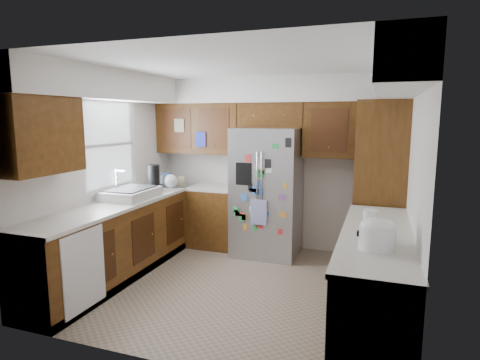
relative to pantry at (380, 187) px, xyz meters
name	(u,v)px	position (x,y,z in m)	size (l,w,h in m)	color
floor	(238,286)	(-1.50, -1.15, -1.07)	(3.60, 3.60, 0.00)	gray
room_shell	(240,128)	(-1.61, -0.79, 0.75)	(3.64, 3.24, 2.52)	silver
left_counter_run	(138,238)	(-2.86, -1.12, -0.65)	(1.36, 3.20, 0.92)	#3D240B
right_counter_run	(375,285)	(0.00, -1.62, -0.65)	(0.63, 2.25, 0.92)	#3D240B
pantry	(380,187)	(0.00, 0.00, 0.00)	(0.60, 0.90, 2.15)	#3D240B
fridge	(267,192)	(-1.50, 0.05, -0.17)	(0.90, 0.79, 1.80)	#95959A
bridge_cabinet	(272,115)	(-1.50, 0.28, 0.90)	(0.96, 0.34, 0.35)	#3D240B
fridge_top_items	(270,94)	(-1.52, 0.23, 1.19)	(0.65, 0.26, 0.25)	#2854AE
sink_assembly	(130,193)	(-3.00, -1.05, -0.09)	(0.52, 0.70, 0.37)	silver
left_counter_clutter	(162,180)	(-2.96, -0.32, -0.02)	(0.40, 0.79, 0.38)	black
rice_cooker	(378,233)	(0.00, -2.10, -0.02)	(0.29, 0.28, 0.25)	white
paper_towel	(370,225)	(-0.06, -1.87, -0.02)	(0.12, 0.12, 0.26)	white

